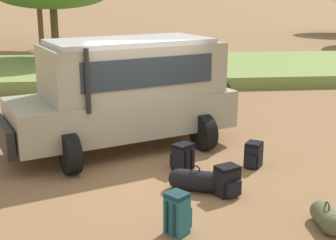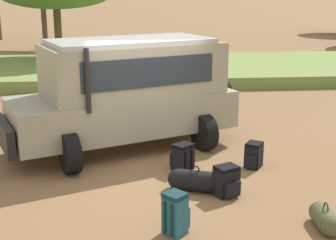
% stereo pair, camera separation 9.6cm
% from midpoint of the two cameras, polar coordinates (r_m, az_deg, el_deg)
% --- Properties ---
extents(ground_plane, '(320.00, 320.00, 0.00)m').
position_cam_midpoint_polar(ground_plane, '(9.34, -1.57, -6.16)').
color(ground_plane, olive).
extents(grass_bank, '(120.00, 7.00, 0.44)m').
position_cam_midpoint_polar(grass_bank, '(19.85, -3.61, 6.17)').
color(grass_bank, olive).
rests_on(grass_bank, ground_plane).
extents(safari_vehicle, '(5.40, 3.78, 2.44)m').
position_cam_midpoint_polar(safari_vehicle, '(10.42, -4.68, 3.54)').
color(safari_vehicle, gray).
rests_on(safari_vehicle, ground_plane).
extents(backpack_beside_front_wheel, '(0.48, 0.48, 0.54)m').
position_cam_midpoint_polar(backpack_beside_front_wheel, '(8.23, 7.49, -7.42)').
color(backpack_beside_front_wheel, black).
rests_on(backpack_beside_front_wheel, ground_plane).
extents(backpack_cluster_center, '(0.50, 0.50, 0.54)m').
position_cam_midpoint_polar(backpack_cluster_center, '(9.32, 2.06, -4.51)').
color(backpack_cluster_center, black).
rests_on(backpack_cluster_center, ground_plane).
extents(backpack_near_rear_wheel, '(0.43, 0.43, 0.64)m').
position_cam_midpoint_polar(backpack_near_rear_wheel, '(6.96, 1.32, -11.35)').
color(backpack_near_rear_wheel, '#235B6B').
rests_on(backpack_near_rear_wheel, ground_plane).
extents(backpack_outermost, '(0.44, 0.48, 0.52)m').
position_cam_midpoint_polar(backpack_outermost, '(9.59, 10.68, -4.24)').
color(backpack_outermost, black).
rests_on(backpack_outermost, ground_plane).
extents(duffel_bag_low_black_case, '(0.34, 0.78, 0.42)m').
position_cam_midpoint_polar(duffel_bag_low_black_case, '(7.54, 18.94, -11.29)').
color(duffel_bag_low_black_case, '#4C5133').
rests_on(duffel_bag_low_black_case, ground_plane).
extents(duffel_bag_soft_canvas, '(0.95, 0.57, 0.48)m').
position_cam_midpoint_polar(duffel_bag_soft_canvas, '(8.40, 3.62, -7.39)').
color(duffel_bag_soft_canvas, black).
rests_on(duffel_bag_soft_canvas, ground_plane).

